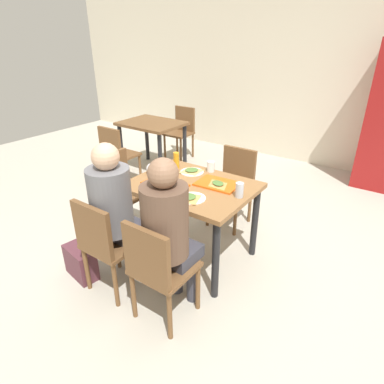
% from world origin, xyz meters
% --- Properties ---
extents(ground_plane, '(10.00, 10.00, 0.02)m').
position_xyz_m(ground_plane, '(0.00, 0.00, -0.01)').
color(ground_plane, '#B2AD9E').
extents(back_wall, '(10.00, 0.10, 2.80)m').
position_xyz_m(back_wall, '(0.00, 3.20, 1.40)').
color(back_wall, beige).
rests_on(back_wall, ground_plane).
extents(main_table, '(1.06, 0.81, 0.75)m').
position_xyz_m(main_table, '(0.00, 0.00, 0.64)').
color(main_table, olive).
rests_on(main_table, ground_plane).
extents(chair_near_left, '(0.40, 0.40, 0.84)m').
position_xyz_m(chair_near_left, '(-0.26, -0.79, 0.49)').
color(chair_near_left, brown).
rests_on(chair_near_left, ground_plane).
extents(chair_near_right, '(0.40, 0.40, 0.84)m').
position_xyz_m(chair_near_right, '(0.26, -0.79, 0.49)').
color(chair_near_right, brown).
rests_on(chair_near_right, ground_plane).
extents(chair_far_side, '(0.40, 0.40, 0.84)m').
position_xyz_m(chair_far_side, '(0.00, 0.79, 0.49)').
color(chair_far_side, brown).
rests_on(chair_far_side, ground_plane).
extents(chair_left_end, '(0.40, 0.40, 0.84)m').
position_xyz_m(chair_left_end, '(-0.91, 0.00, 0.49)').
color(chair_left_end, brown).
rests_on(chair_left_end, ground_plane).
extents(person_in_red, '(0.32, 0.42, 1.25)m').
position_xyz_m(person_in_red, '(-0.26, -0.65, 0.73)').
color(person_in_red, '#383842').
rests_on(person_in_red, ground_plane).
extents(person_in_brown_jacket, '(0.32, 0.42, 1.25)m').
position_xyz_m(person_in_brown_jacket, '(0.26, -0.65, 0.73)').
color(person_in_brown_jacket, '#383842').
rests_on(person_in_brown_jacket, ground_plane).
extents(tray_red_near, '(0.39, 0.31, 0.02)m').
position_xyz_m(tray_red_near, '(-0.19, -0.14, 0.75)').
color(tray_red_near, '#D85914').
rests_on(tray_red_near, main_table).
extents(tray_red_far, '(0.38, 0.28, 0.02)m').
position_xyz_m(tray_red_far, '(0.19, 0.12, 0.75)').
color(tray_red_far, '#D85914').
rests_on(tray_red_far, main_table).
extents(paper_plate_center, '(0.22, 0.22, 0.01)m').
position_xyz_m(paper_plate_center, '(-0.16, 0.22, 0.75)').
color(paper_plate_center, white).
rests_on(paper_plate_center, main_table).
extents(paper_plate_near_edge, '(0.22, 0.22, 0.01)m').
position_xyz_m(paper_plate_near_edge, '(0.16, -0.22, 0.75)').
color(paper_plate_near_edge, white).
rests_on(paper_plate_near_edge, main_table).
extents(pizza_slice_a, '(0.16, 0.22, 0.02)m').
position_xyz_m(pizza_slice_a, '(-0.16, -0.13, 0.77)').
color(pizza_slice_a, '#DBAD60').
rests_on(pizza_slice_a, tray_red_near).
extents(pizza_slice_b, '(0.22, 0.21, 0.02)m').
position_xyz_m(pizza_slice_b, '(0.21, 0.10, 0.77)').
color(pizza_slice_b, '#C68C47').
rests_on(pizza_slice_b, tray_red_far).
extents(pizza_slice_c, '(0.24, 0.25, 0.02)m').
position_xyz_m(pizza_slice_c, '(-0.16, 0.23, 0.76)').
color(pizza_slice_c, '#DBAD60').
rests_on(pizza_slice_c, paper_plate_center).
extents(pizza_slice_d, '(0.24, 0.24, 0.02)m').
position_xyz_m(pizza_slice_d, '(0.14, -0.25, 0.76)').
color(pizza_slice_d, tan).
rests_on(pizza_slice_d, paper_plate_near_edge).
extents(plastic_cup_a, '(0.07, 0.07, 0.10)m').
position_xyz_m(plastic_cup_a, '(-0.03, 0.35, 0.80)').
color(plastic_cup_a, white).
rests_on(plastic_cup_a, main_table).
extents(plastic_cup_b, '(0.07, 0.07, 0.10)m').
position_xyz_m(plastic_cup_b, '(0.03, -0.35, 0.80)').
color(plastic_cup_b, white).
rests_on(plastic_cup_b, main_table).
extents(soda_can, '(0.07, 0.07, 0.12)m').
position_xyz_m(soda_can, '(0.45, 0.02, 0.81)').
color(soda_can, '#B7BCC6').
rests_on(soda_can, main_table).
extents(condiment_bottle, '(0.06, 0.06, 0.16)m').
position_xyz_m(condiment_bottle, '(-0.34, 0.22, 0.83)').
color(condiment_bottle, orange).
rests_on(condiment_bottle, main_table).
extents(foil_bundle, '(0.10, 0.10, 0.10)m').
position_xyz_m(foil_bundle, '(-0.45, -0.02, 0.80)').
color(foil_bundle, silver).
rests_on(foil_bundle, main_table).
extents(handbag, '(0.34, 0.21, 0.28)m').
position_xyz_m(handbag, '(-0.61, -0.81, 0.14)').
color(handbag, '#592D38').
rests_on(handbag, ground_plane).
extents(background_table, '(0.90, 0.70, 0.75)m').
position_xyz_m(background_table, '(-1.77, 1.46, 0.62)').
color(background_table, brown).
rests_on(background_table, ground_plane).
extents(background_chair_near, '(0.40, 0.40, 0.84)m').
position_xyz_m(background_chair_near, '(-1.77, 0.73, 0.49)').
color(background_chair_near, brown).
rests_on(background_chair_near, ground_plane).
extents(background_chair_far, '(0.40, 0.40, 0.84)m').
position_xyz_m(background_chair_far, '(-1.77, 2.20, 0.49)').
color(background_chair_far, brown).
rests_on(background_chair_far, ground_plane).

